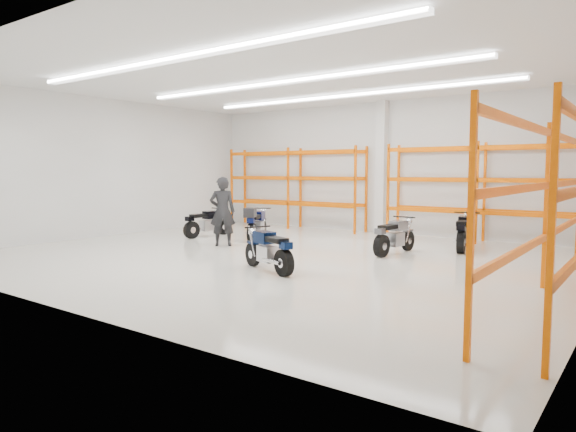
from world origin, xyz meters
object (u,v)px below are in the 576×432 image
Objects in this scene: motorcycle_back_b at (256,224)px; structural_column at (382,168)px; motorcycle_main at (270,251)px; motorcycle_back_a at (206,224)px; motorcycle_back_c at (393,237)px; motorcycle_back_d at (464,233)px; standing_man at (222,211)px.

structural_column reaches higher than motorcycle_back_b.
motorcycle_back_a is (-5.26, 3.33, -0.00)m from motorcycle_main.
motorcycle_back_a is 1.86m from motorcycle_back_b.
motorcycle_back_b is at bearing -121.38° from structural_column.
motorcycle_back_c reaches higher than motorcycle_main.
motorcycle_back_b is at bearing 179.93° from motorcycle_back_c.
motorcycle_back_b reaches higher than motorcycle_main.
motorcycle_back_d reaches higher than motorcycle_back_a.
motorcycle_back_c is 0.95× the size of motorcycle_back_d.
motorcycle_back_b is 1.00× the size of motorcycle_back_c.
motorcycle_main is 4.12m from standing_man.
motorcycle_back_b is 4.59m from motorcycle_back_c.
motorcycle_main is 7.85m from structural_column.
motorcycle_back_a is 0.97× the size of motorcycle_back_b.
structural_column reaches higher than motorcycle_main.
structural_column reaches higher than motorcycle_back_c.
motorcycle_back_a is 2.22m from standing_man.
motorcycle_back_c is at bearing 156.12° from standing_man.
motorcycle_back_b is 0.43× the size of structural_column.
motorcycle_back_d is 0.45× the size of structural_column.
structural_column is at bearing 120.08° from motorcycle_back_c.
structural_column reaches higher than motorcycle_back_d.
motorcycle_back_a is 0.42× the size of structural_column.
motorcycle_back_a is at bearing -73.79° from standing_man.
standing_man reaches higher than motorcycle_back_c.
motorcycle_back_b is at bearing -131.66° from standing_man.
motorcycle_back_c is at bearing 72.68° from motorcycle_main.
motorcycle_back_b is (-3.44, 3.70, 0.07)m from motorcycle_main.
motorcycle_main is 6.23m from motorcycle_back_a.
motorcycle_back_a is 6.21m from structural_column.
motorcycle_back_c is (1.15, 3.69, 0.01)m from motorcycle_main.
motorcycle_back_d is (5.85, 1.74, -0.04)m from motorcycle_back_b.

